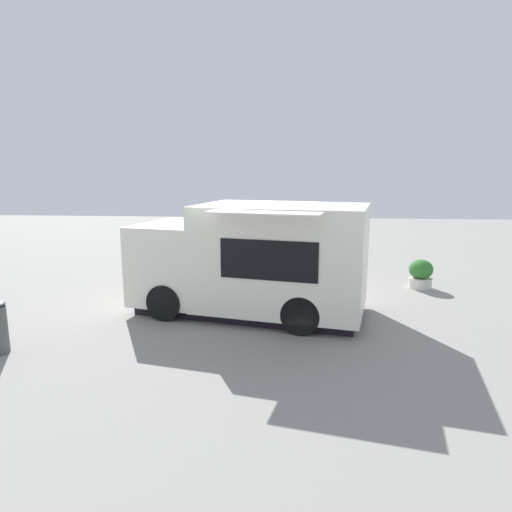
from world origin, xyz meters
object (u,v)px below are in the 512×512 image
planter_flowering_near (150,262)px  planter_flowering_far (421,274)px  food_truck (255,262)px  person_customer (320,263)px

planter_flowering_near → planter_flowering_far: 7.60m
planter_flowering_near → food_truck: bearing=-134.0°
food_truck → planter_flowering_near: bearing=46.0°
person_customer → planter_flowering_far: person_customer is taller
food_truck → planter_flowering_far: 4.85m
food_truck → person_customer: size_ratio=5.85×
food_truck → person_customer: food_truck is taller
person_customer → planter_flowering_near: (-0.41, 5.02, 0.04)m
person_customer → planter_flowering_far: bearing=-117.0°
planter_flowering_near → planter_flowering_far: bearing=-96.6°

